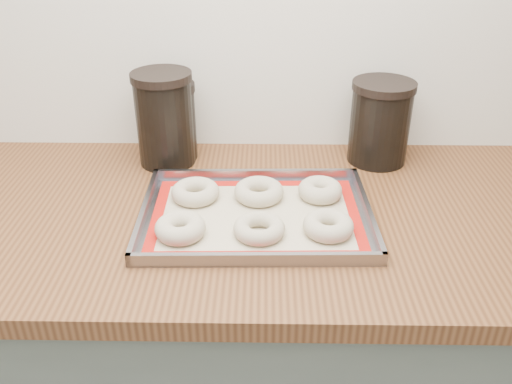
{
  "coord_description": "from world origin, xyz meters",
  "views": [
    {
      "loc": [
        -0.02,
        0.71,
        1.49
      ],
      "look_at": [
        -0.04,
        1.64,
        0.96
      ],
      "focal_mm": 38.0,
      "sensor_mm": 36.0,
      "label": 1
    }
  ],
  "objects_px": {
    "bagel_front_right": "(328,226)",
    "bagel_back_right": "(320,190)",
    "bagel_back_left": "(195,192)",
    "bagel_front_left": "(180,228)",
    "bagel_front_mid": "(259,228)",
    "bagel_back_mid": "(259,191)",
    "canister_right": "(380,122)",
    "canister_left": "(165,119)",
    "baking_tray": "(256,215)",
    "canister_mid": "(171,121)"
  },
  "relations": [
    {
      "from": "bagel_back_right",
      "to": "canister_right",
      "type": "bearing_deg",
      "value": 51.65
    },
    {
      "from": "bagel_front_mid",
      "to": "canister_right",
      "type": "height_order",
      "value": "canister_right"
    },
    {
      "from": "baking_tray",
      "to": "bagel_front_right",
      "type": "height_order",
      "value": "bagel_front_right"
    },
    {
      "from": "baking_tray",
      "to": "bagel_front_left",
      "type": "distance_m",
      "value": 0.16
    },
    {
      "from": "bagel_back_left",
      "to": "canister_mid",
      "type": "relative_size",
      "value": 0.54
    },
    {
      "from": "bagel_back_mid",
      "to": "canister_left",
      "type": "height_order",
      "value": "canister_left"
    },
    {
      "from": "bagel_back_right",
      "to": "baking_tray",
      "type": "bearing_deg",
      "value": -150.74
    },
    {
      "from": "bagel_front_right",
      "to": "canister_right",
      "type": "xyz_separation_m",
      "value": [
        0.15,
        0.33,
        0.08
      ]
    },
    {
      "from": "baking_tray",
      "to": "canister_right",
      "type": "height_order",
      "value": "canister_right"
    },
    {
      "from": "bagel_back_left",
      "to": "baking_tray",
      "type": "bearing_deg",
      "value": -27.27
    },
    {
      "from": "canister_right",
      "to": "bagel_front_right",
      "type": "bearing_deg",
      "value": -114.4
    },
    {
      "from": "bagel_back_left",
      "to": "bagel_front_left",
      "type": "bearing_deg",
      "value": -94.99
    },
    {
      "from": "bagel_back_right",
      "to": "bagel_back_left",
      "type": "bearing_deg",
      "value": -178.1
    },
    {
      "from": "bagel_back_mid",
      "to": "canister_right",
      "type": "xyz_separation_m",
      "value": [
        0.28,
        0.2,
        0.08
      ]
    },
    {
      "from": "bagel_front_mid",
      "to": "bagel_back_left",
      "type": "relative_size",
      "value": 0.97
    },
    {
      "from": "bagel_back_mid",
      "to": "canister_right",
      "type": "height_order",
      "value": "canister_right"
    },
    {
      "from": "bagel_front_mid",
      "to": "bagel_back_right",
      "type": "distance_m",
      "value": 0.19
    },
    {
      "from": "bagel_back_right",
      "to": "canister_left",
      "type": "bearing_deg",
      "value": 153.33
    },
    {
      "from": "bagel_front_right",
      "to": "canister_right",
      "type": "height_order",
      "value": "canister_right"
    },
    {
      "from": "bagel_back_right",
      "to": "canister_mid",
      "type": "bearing_deg",
      "value": 149.28
    },
    {
      "from": "bagel_back_mid",
      "to": "canister_left",
      "type": "distance_m",
      "value": 0.3
    },
    {
      "from": "bagel_front_right",
      "to": "bagel_back_right",
      "type": "xyz_separation_m",
      "value": [
        -0.0,
        0.14,
        0.0
      ]
    },
    {
      "from": "bagel_back_left",
      "to": "canister_left",
      "type": "xyz_separation_m",
      "value": [
        -0.09,
        0.19,
        0.09
      ]
    },
    {
      "from": "baking_tray",
      "to": "bagel_front_left",
      "type": "height_order",
      "value": "bagel_front_left"
    },
    {
      "from": "bagel_front_right",
      "to": "canister_left",
      "type": "xyz_separation_m",
      "value": [
        -0.36,
        0.31,
        0.09
      ]
    },
    {
      "from": "baking_tray",
      "to": "bagel_back_left",
      "type": "distance_m",
      "value": 0.15
    },
    {
      "from": "canister_left",
      "to": "canister_right",
      "type": "relative_size",
      "value": 1.12
    },
    {
      "from": "bagel_front_left",
      "to": "bagel_front_mid",
      "type": "height_order",
      "value": "bagel_front_left"
    },
    {
      "from": "bagel_front_right",
      "to": "bagel_back_mid",
      "type": "xyz_separation_m",
      "value": [
        -0.13,
        0.13,
        -0.0
      ]
    },
    {
      "from": "bagel_back_left",
      "to": "canister_mid",
      "type": "xyz_separation_m",
      "value": [
        -0.08,
        0.21,
        0.07
      ]
    },
    {
      "from": "bagel_front_mid",
      "to": "bagel_back_right",
      "type": "xyz_separation_m",
      "value": [
        0.13,
        0.15,
        0.0
      ]
    },
    {
      "from": "bagel_front_left",
      "to": "bagel_front_right",
      "type": "bearing_deg",
      "value": 2.74
    },
    {
      "from": "bagel_front_mid",
      "to": "canister_mid",
      "type": "height_order",
      "value": "canister_mid"
    },
    {
      "from": "bagel_front_left",
      "to": "bagel_front_mid",
      "type": "relative_size",
      "value": 0.98
    },
    {
      "from": "bagel_back_right",
      "to": "canister_left",
      "type": "distance_m",
      "value": 0.41
    },
    {
      "from": "bagel_front_left",
      "to": "canister_right",
      "type": "xyz_separation_m",
      "value": [
        0.43,
        0.34,
        0.08
      ]
    },
    {
      "from": "bagel_back_mid",
      "to": "canister_left",
      "type": "relative_size",
      "value": 0.47
    },
    {
      "from": "canister_mid",
      "to": "bagel_back_left",
      "type": "bearing_deg",
      "value": -69.91
    },
    {
      "from": "bagel_front_left",
      "to": "canister_left",
      "type": "xyz_separation_m",
      "value": [
        -0.08,
        0.33,
        0.09
      ]
    },
    {
      "from": "bagel_front_left",
      "to": "bagel_back_mid",
      "type": "xyz_separation_m",
      "value": [
        0.15,
        0.14,
        -0.0
      ]
    },
    {
      "from": "bagel_back_mid",
      "to": "bagel_back_right",
      "type": "relative_size",
      "value": 1.13
    },
    {
      "from": "bagel_back_left",
      "to": "bagel_back_right",
      "type": "relative_size",
      "value": 1.09
    },
    {
      "from": "bagel_front_left",
      "to": "bagel_front_right",
      "type": "xyz_separation_m",
      "value": [
        0.28,
        0.01,
        -0.0
      ]
    },
    {
      "from": "bagel_back_left",
      "to": "canister_right",
      "type": "xyz_separation_m",
      "value": [
        0.42,
        0.2,
        0.08
      ]
    },
    {
      "from": "bagel_front_left",
      "to": "canister_mid",
      "type": "height_order",
      "value": "canister_mid"
    },
    {
      "from": "bagel_front_right",
      "to": "bagel_back_left",
      "type": "relative_size",
      "value": 0.95
    },
    {
      "from": "canister_right",
      "to": "bagel_back_right",
      "type": "bearing_deg",
      "value": -128.35
    },
    {
      "from": "bagel_back_left",
      "to": "bagel_back_right",
      "type": "xyz_separation_m",
      "value": [
        0.27,
        0.01,
        0.0
      ]
    },
    {
      "from": "bagel_front_left",
      "to": "bagel_front_mid",
      "type": "bearing_deg",
      "value": 1.91
    },
    {
      "from": "baking_tray",
      "to": "canister_left",
      "type": "relative_size",
      "value": 2.1
    }
  ]
}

